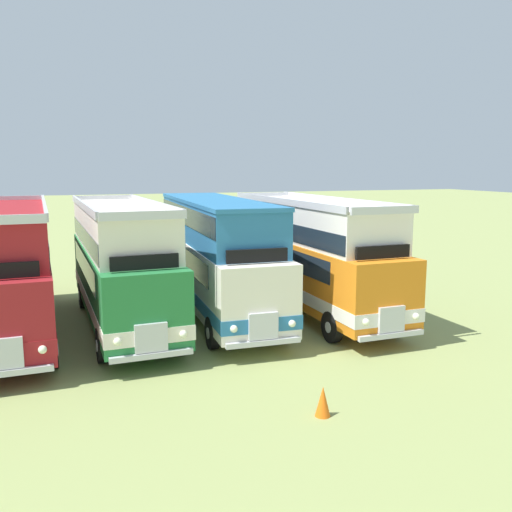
# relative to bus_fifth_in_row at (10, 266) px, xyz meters

# --- Properties ---
(bus_fifth_in_row) EXTENTS (2.92, 11.46, 4.52)m
(bus_fifth_in_row) POSITION_rel_bus_fifth_in_row_xyz_m (0.00, 0.00, 0.00)
(bus_fifth_in_row) COLOR maroon
(bus_fifth_in_row) RESTS_ON ground
(bus_sixth_in_row) EXTENTS (2.94, 10.56, 4.52)m
(bus_sixth_in_row) POSITION_rel_bus_fifth_in_row_xyz_m (3.66, -0.38, -0.00)
(bus_sixth_in_row) COLOR #237538
(bus_sixth_in_row) RESTS_ON ground
(bus_seventh_in_row) EXTENTS (2.91, 11.54, 4.49)m
(bus_seventh_in_row) POSITION_rel_bus_fifth_in_row_xyz_m (7.33, 0.15, 0.11)
(bus_seventh_in_row) COLOR silver
(bus_seventh_in_row) RESTS_ON ground
(bus_eighth_in_row) EXTENTS (2.77, 11.35, 4.52)m
(bus_eighth_in_row) POSITION_rel_bus_fifth_in_row_xyz_m (10.99, -0.56, -0.00)
(bus_eighth_in_row) COLOR orange
(bus_eighth_in_row) RESTS_ON ground
(cone_near_end) EXTENTS (0.36, 0.36, 0.72)m
(cone_near_end) POSITION_rel_bus_fifth_in_row_xyz_m (7.19, -9.48, -2.00)
(cone_near_end) COLOR orange
(cone_near_end) RESTS_ON ground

